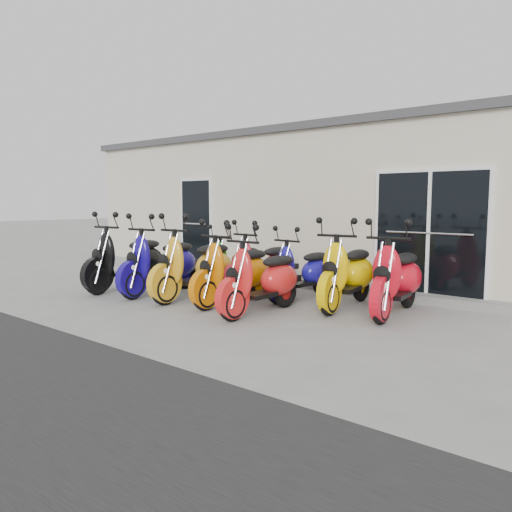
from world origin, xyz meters
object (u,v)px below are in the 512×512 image
object	(u,v)px
scooter_front_blue	(161,254)
scooter_back_green	(234,257)
scooter_back_yellow	(348,262)
scooter_front_red	(262,268)
scooter_back_red	(262,257)
scooter_back_blue	(302,263)
scooter_front_black	(127,251)
scooter_front_orange_b	(234,262)
scooter_back_extra	(397,267)
scooter_front_orange_a	(195,256)

from	to	relation	value
scooter_front_blue	scooter_back_green	bearing A→B (deg)	55.18
scooter_back_yellow	scooter_front_red	bearing A→B (deg)	-129.75
scooter_back_red	scooter_front_red	bearing A→B (deg)	-44.86
scooter_back_red	scooter_back_yellow	bearing A→B (deg)	4.87
scooter_front_red	scooter_back_blue	world-z (taller)	scooter_front_red
scooter_back_yellow	scooter_back_blue	bearing A→B (deg)	166.06
scooter_front_black	scooter_front_blue	size ratio (longest dim) A/B	1.02
scooter_front_blue	scooter_back_yellow	size ratio (longest dim) A/B	1.02
scooter_front_black	scooter_front_orange_b	distance (m)	2.60
scooter_front_red	scooter_back_blue	size ratio (longest dim) A/B	1.07
scooter_front_red	scooter_front_orange_b	bearing A→B (deg)	162.09
scooter_front_black	scooter_front_blue	xyz separation A→B (m)	(0.87, 0.13, -0.01)
scooter_back_red	scooter_back_extra	distance (m)	2.68
scooter_front_blue	scooter_back_extra	xyz separation A→B (m)	(4.19, 1.12, -0.02)
scooter_front_red	scooter_back_green	world-z (taller)	scooter_front_red
scooter_front_orange_b	scooter_front_red	distance (m)	0.86
scooter_front_blue	scooter_back_extra	bearing A→B (deg)	10.27
scooter_front_orange_a	scooter_back_blue	xyz separation A→B (m)	(1.51, 1.17, -0.11)
scooter_front_black	scooter_front_blue	bearing A→B (deg)	4.06
scooter_back_yellow	scooter_back_extra	world-z (taller)	same
scooter_back_red	scooter_front_black	bearing A→B (deg)	-144.31
scooter_back_green	scooter_back_extra	bearing A→B (deg)	-2.21
scooter_front_black	scooter_back_blue	xyz separation A→B (m)	(3.23, 1.37, -0.12)
scooter_front_orange_b	scooter_back_yellow	bearing A→B (deg)	31.98
scooter_back_red	scooter_back_extra	world-z (taller)	scooter_back_extra
scooter_back_yellow	scooter_back_extra	distance (m)	0.85
scooter_front_red	scooter_back_yellow	bearing A→B (deg)	58.09
scooter_back_blue	scooter_back_red	bearing A→B (deg)	-169.11
scooter_front_blue	scooter_front_orange_b	size ratio (longest dim) A/B	1.05
scooter_back_green	scooter_back_extra	size ratio (longest dim) A/B	0.87
scooter_front_black	scooter_back_yellow	bearing A→B (deg)	12.04
scooter_front_blue	scooter_back_extra	size ratio (longest dim) A/B	1.02
scooter_front_red	scooter_back_yellow	xyz separation A→B (m)	(0.80, 1.24, 0.04)
scooter_front_orange_a	scooter_front_red	world-z (taller)	scooter_front_orange_a
scooter_front_orange_b	scooter_back_yellow	size ratio (longest dim) A/B	0.97
scooter_back_green	scooter_front_black	bearing A→B (deg)	-138.96
scooter_front_orange_a	scooter_back_green	bearing A→B (deg)	95.35
scooter_front_orange_b	scooter_back_red	distance (m)	1.04
scooter_front_orange_a	scooter_back_blue	size ratio (longest dim) A/B	1.17
scooter_front_red	scooter_back_red	bearing A→B (deg)	129.35
scooter_back_yellow	scooter_front_orange_b	bearing A→B (deg)	-156.17
scooter_back_blue	scooter_back_yellow	bearing A→B (deg)	-0.15
scooter_back_red	scooter_back_extra	xyz separation A→B (m)	(2.68, -0.06, 0.04)
scooter_front_orange_a	scooter_back_red	world-z (taller)	scooter_front_orange_a
scooter_back_blue	scooter_back_yellow	distance (m)	0.98
scooter_front_orange_a	scooter_front_red	distance (m)	1.69
scooter_back_red	scooter_back_yellow	distance (m)	1.83
scooter_back_red	scooter_front_orange_a	bearing A→B (deg)	-113.56
scooter_front_black	scooter_front_orange_b	xyz separation A→B (m)	(2.59, 0.29, -0.05)
scooter_front_red	scooter_front_orange_a	bearing A→B (deg)	174.51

